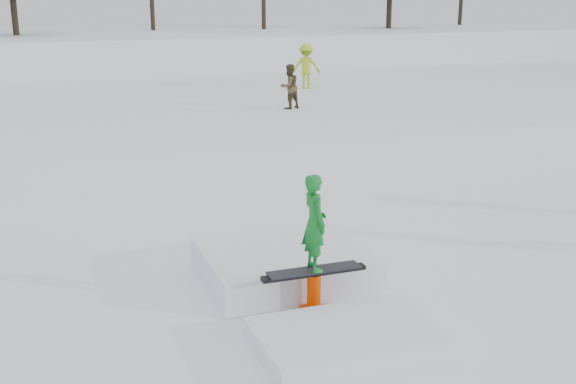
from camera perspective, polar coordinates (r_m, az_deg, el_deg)
name	(u,v)px	position (r m, az deg, el deg)	size (l,w,h in m)	color
ground	(301,295)	(11.39, 1.06, -8.17)	(120.00, 120.00, 0.00)	white
snow_berm	(99,55)	(40.04, -14.69, 10.42)	(60.00, 14.00, 2.40)	white
snow_midrise	(141,111)	(26.33, -11.52, 6.27)	(50.00, 18.00, 0.80)	white
walker_olive	(289,87)	(23.79, 0.09, 8.34)	(0.71, 0.55, 1.45)	#473B22
walker_ygreen	(306,66)	(28.69, 1.45, 9.90)	(1.12, 0.64, 1.74)	#A8C724
jib_rail_feature	(300,279)	(11.20, 0.95, -6.89)	(2.60, 4.40, 2.11)	white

